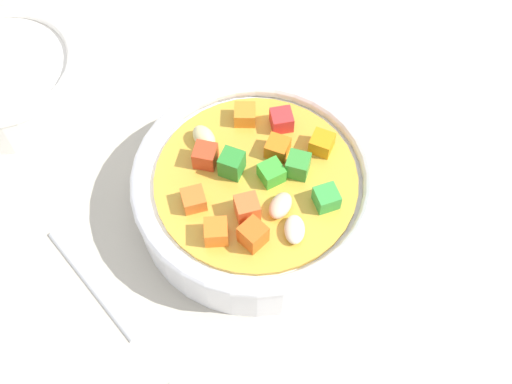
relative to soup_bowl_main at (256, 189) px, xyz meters
The scene contains 4 objects.
ground_plane 3.94cm from the soup_bowl_main, 135.38° to the left, with size 140.00×140.00×2.00cm, color #BAB2A0.
soup_bowl_main is the anchor object (origin of this frame).
spoon 15.04cm from the soup_bowl_main, 106.50° to the right, with size 18.53×10.65×0.94cm.
side_bowl_small 26.08cm from the soup_bowl_main, behind, with size 14.22×14.22×4.57cm.
Camera 1 is at (9.97, -24.62, 48.31)cm, focal length 45.36 mm.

